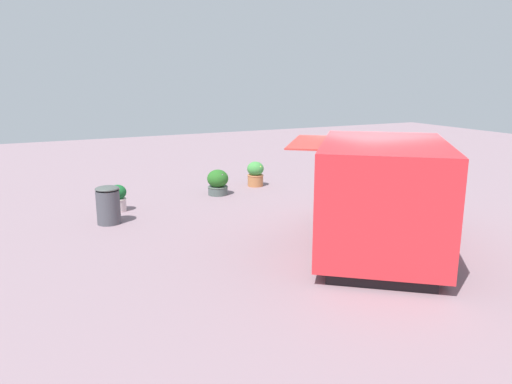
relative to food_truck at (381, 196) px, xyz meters
The scene contains 6 objects.
ground_plane 1.52m from the food_truck, 31.88° to the right, with size 40.00×40.00×0.00m, color gray.
food_truck is the anchor object (origin of this frame).
planter_flowering_near 6.30m from the food_truck, ahead, with size 0.53×0.53×0.79m.
planter_flowering_far 5.87m from the food_truck, 12.87° to the left, with size 0.63×0.63×0.76m.
planter_flowering_side 6.74m from the food_truck, 39.98° to the left, with size 0.46×0.45×0.70m.
trash_bin 6.29m from the food_truck, 49.01° to the left, with size 0.56×0.56×0.92m.
Camera 1 is at (-8.52, 7.10, 3.46)m, focal length 34.58 mm.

